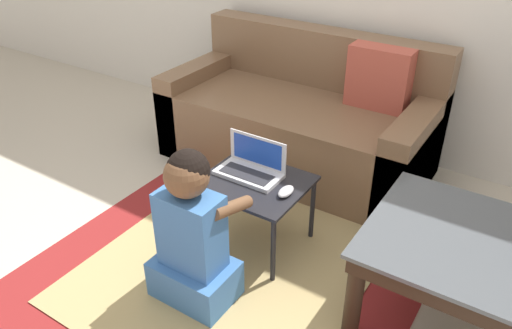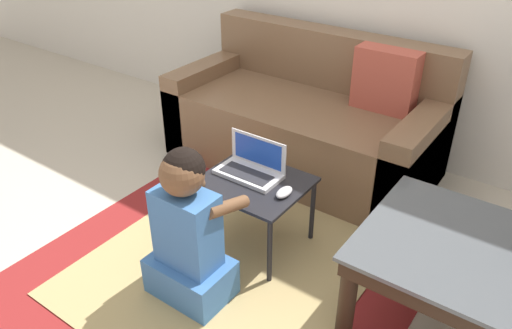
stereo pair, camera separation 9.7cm
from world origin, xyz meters
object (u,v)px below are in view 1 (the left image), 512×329
laptop_desk (255,189)px  coffee_table (495,263)px  person_seated (192,235)px  couch (301,121)px  laptop (250,168)px  computer_mouse (286,191)px

laptop_desk → coffee_table: bearing=0.8°
coffee_table → person_seated: 1.20m
couch → laptop: bearing=-79.0°
laptop_desk → person_seated: bearing=-92.7°
laptop → computer_mouse: bearing=-14.0°
coffee_table → computer_mouse: (-0.90, -0.03, 0.02)m
couch → computer_mouse: (0.40, -0.88, 0.10)m
coffee_table → laptop_desk: size_ratio=1.97×
person_seated → laptop: bearing=94.0°
coffee_table → laptop: 1.14m
couch → laptop: size_ratio=5.13×
laptop_desk → laptop: size_ratio=1.54×
coffee_table → computer_mouse: 0.90m
couch → laptop_desk: bearing=-76.0°
couch → computer_mouse: couch is taller
coffee_table → laptop_desk: (-1.08, -0.02, -0.04)m
coffee_table → computer_mouse: coffee_table is taller
coffee_table → computer_mouse: bearing=-177.9°
coffee_table → laptop: bearing=178.7°
laptop → computer_mouse: laptop is taller
computer_mouse → laptop: bearing=166.0°
computer_mouse → couch: bearing=114.2°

